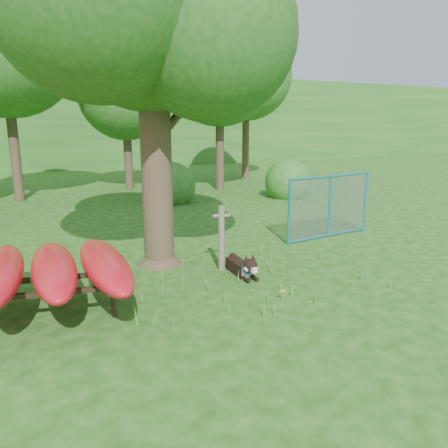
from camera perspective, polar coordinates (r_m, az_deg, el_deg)
name	(u,v)px	position (r m, az deg, el deg)	size (l,w,h in m)	color
ground	(245,296)	(7.61, 2.80, -9.37)	(80.00, 80.00, 0.00)	#17470E
wooden_post	(221,236)	(8.69, -0.34, -1.61)	(0.36, 0.15, 1.32)	#615949
kayak_rack	(27,271)	(7.18, -24.30, -5.66)	(3.07, 3.29, 0.97)	black
husky_dog	(243,267)	(8.50, 2.50, -5.62)	(0.32, 1.14, 0.51)	black
fence_section	(330,206)	(11.50, 13.63, 2.27)	(2.76, 0.32, 2.70)	teal
wildflower_clump	(283,292)	(7.42, 7.69, -8.79)	(0.09, 0.08, 0.20)	#4E902F
bg_tree_b	(3,43)	(18.29, -26.90, 20.33)	(5.20, 5.20, 8.22)	#3C2E21
bg_tree_c	(125,93)	(19.77, -12.81, 16.35)	(4.00, 4.00, 6.12)	#3C2E21
bg_tree_d	(220,68)	(19.21, -0.57, 19.69)	(4.80, 4.80, 7.50)	#3C2E21
bg_tree_e	(246,75)	(23.27, 2.94, 18.91)	(4.60, 4.60, 7.55)	#3C2E21
shrub_right	(287,197)	(17.53, 8.28, 3.49)	(1.80, 1.80, 1.80)	#25601F
shrub_mid	(172,202)	(16.33, -6.84, 2.82)	(1.80, 1.80, 1.80)	#25601F
wooded_hillside	(51,121)	(34.27, -21.68, 12.45)	(80.00, 12.00, 6.00)	#25601F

